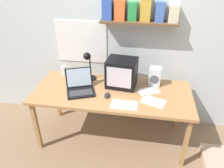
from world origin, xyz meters
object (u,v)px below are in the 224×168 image
laptop (80,86)px  desk_lamp (88,63)px  crt_monitor (122,73)px  corner_desk (112,95)px  computer_mouse (107,95)px  loose_paper_near_laptop (124,105)px  space_heater (155,76)px  printed_handout (149,91)px  open_notebook (153,102)px  floor_cushion (222,161)px  juice_glass (64,71)px

laptop → desk_lamp: 0.32m
crt_monitor → corner_desk: bearing=-114.2°
corner_desk → computer_mouse: computer_mouse is taller
desk_lamp → loose_paper_near_laptop: size_ratio=1.32×
computer_mouse → loose_paper_near_laptop: size_ratio=0.37×
corner_desk → space_heater: bearing=27.5°
crt_monitor → laptop: 0.52m
space_heater → printed_handout: (-0.06, -0.18, -0.11)m
desk_lamp → printed_handout: 0.81m
corner_desk → open_notebook: open_notebook is taller
laptop → computer_mouse: size_ratio=3.85×
desk_lamp → computer_mouse: desk_lamp is taller
printed_handout → crt_monitor: bearing=165.6°
corner_desk → floor_cushion: corner_desk is taller
desk_lamp → loose_paper_near_laptop: 0.73m
space_heater → open_notebook: size_ratio=0.74×
juice_glass → printed_handout: (1.12, -0.23, -0.06)m
corner_desk → laptop: (-0.37, -0.04, 0.11)m
desk_lamp → crt_monitor: bearing=8.9°
laptop → printed_handout: 0.81m
loose_paper_near_laptop → floor_cushion: loose_paper_near_laptop is taller
crt_monitor → loose_paper_near_laptop: size_ratio=1.30×
juice_glass → corner_desk: bearing=-23.3°
printed_handout → laptop: bearing=-172.2°
juice_glass → desk_lamp: bearing=-11.5°
computer_mouse → printed_handout: bearing=22.3°
space_heater → desk_lamp: bearing=-172.4°
open_notebook → juice_glass: bearing=159.7°
open_notebook → corner_desk: bearing=164.4°
open_notebook → space_heater: bearing=89.0°
desk_lamp → juice_glass: bearing=-173.7°
crt_monitor → juice_glass: 0.81m
desk_lamp → computer_mouse: (0.30, -0.34, -0.22)m
corner_desk → desk_lamp: bearing=145.8°
laptop → floor_cushion: size_ratio=0.93×
printed_handout → juice_glass: bearing=168.6°
laptop → floor_cushion: 1.87m
loose_paper_near_laptop → floor_cushion: bearing=0.6°
space_heater → printed_handout: space_heater is taller
desk_lamp → space_heater: desk_lamp is taller
space_heater → printed_handout: size_ratio=0.76×
corner_desk → floor_cushion: (1.33, -0.23, -0.62)m
computer_mouse → loose_paper_near_laptop: bearing=-31.9°
corner_desk → juice_glass: juice_glass is taller
space_heater → crt_monitor: bearing=-161.0°
crt_monitor → laptop: bearing=-151.8°
desk_lamp → printed_handout: size_ratio=1.31×
space_heater → floor_cushion: bearing=-24.3°
laptop → loose_paper_near_laptop: bearing=-42.8°
printed_handout → open_notebook: bearing=-75.1°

